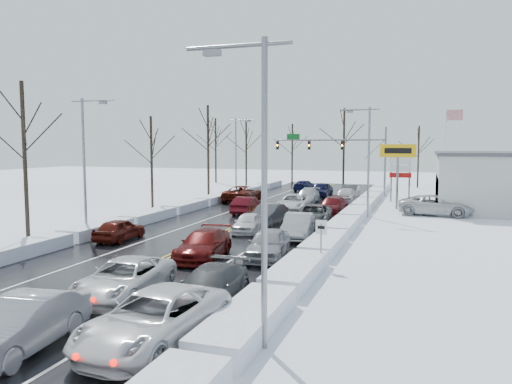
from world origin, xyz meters
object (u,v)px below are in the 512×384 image
(flagpole, at_px, (447,145))
(oncoming_car_0, at_px, (247,214))
(traffic_signal_mast, at_px, (342,149))
(tires_plus_sign, at_px, (398,155))

(flagpole, bearing_deg, oncoming_car_0, -128.39)
(traffic_signal_mast, bearing_deg, oncoming_car_0, -104.86)
(flagpole, height_order, oncoming_car_0, flagpole)
(traffic_signal_mast, relative_size, flagpole, 1.33)
(flagpole, relative_size, oncoming_car_0, 2.24)
(oncoming_car_0, bearing_deg, flagpole, -129.27)
(traffic_signal_mast, distance_m, flagpole, 11.90)
(tires_plus_sign, bearing_deg, oncoming_car_0, -149.24)
(traffic_signal_mast, bearing_deg, tires_plus_sign, -59.54)
(traffic_signal_mast, relative_size, tires_plus_sign, 2.21)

